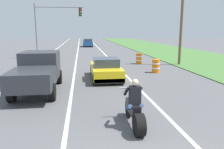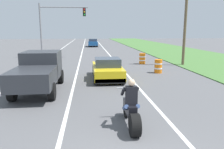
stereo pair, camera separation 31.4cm
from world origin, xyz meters
The scene contains 12 objects.
lane_stripe_left_solid centered at (-5.40, 20.00, 0.00)m, with size 0.14×120.00×0.01m, color white.
lane_stripe_right_solid centered at (1.80, 20.00, 0.00)m, with size 0.14×120.00×0.01m, color white.
lane_stripe_centre_dashed centered at (-1.80, 20.00, 0.00)m, with size 0.14×120.00×0.01m, color white.
grass_verge_right centered at (11.92, 20.00, 0.03)m, with size 10.00×120.00×0.06m, color #477538.
motorcycle_with_rider centered at (0.40, 2.83, 0.59)m, with size 0.70×2.21×1.62m.
sports_car_yellow centered at (0.28, 10.38, 0.63)m, with size 1.84×4.30×1.37m.
pickup_truck_left_lane_dark_grey centered at (-3.47, 7.75, 1.11)m, with size 2.02×4.80×1.98m.
traffic_light_mast_near centered at (-4.43, 22.15, 4.05)m, with size 5.35×0.34×6.00m.
utility_pole_roadside centered at (7.57, 15.36, 4.27)m, with size 0.24×0.24×8.54m, color brown.
construction_barrel_nearest centered at (4.21, 12.00, 0.50)m, with size 0.58×0.58×1.00m.
construction_barrel_mid centered at (4.10, 16.51, 0.50)m, with size 0.58×0.58×1.00m.
distant_car_far_ahead centered at (0.02, 39.65, 0.77)m, with size 1.80×4.00×1.50m.
Camera 2 is at (-0.94, -3.86, 3.12)m, focal length 35.84 mm.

